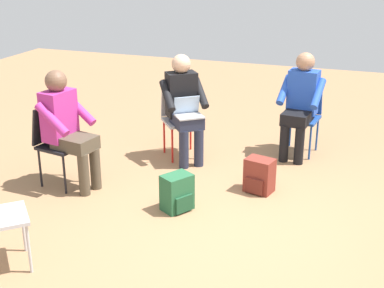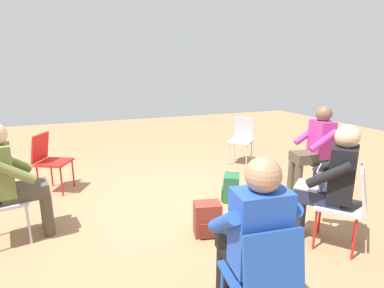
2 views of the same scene
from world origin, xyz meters
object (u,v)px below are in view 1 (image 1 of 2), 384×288
object	(u,v)px
chair_north	(303,112)
backpack_near_laptop_user	(177,194)
person_with_laptop	(184,103)
person_in_blue	(301,100)
chair_northwest	(180,115)
person_in_magenta	(67,124)
chair_west	(56,139)
backpack_by_empty_chair	(259,177)

from	to	relation	value
chair_north	backpack_near_laptop_user	xyz separation A→B (m)	(-0.88, -1.98, -0.34)
person_with_laptop	person_in_blue	size ratio (longest dim) A/B	1.00
chair_northwest	backpack_near_laptop_user	world-z (taller)	chair_northwest
chair_northwest	person_in_blue	distance (m)	1.44
person_in_blue	person_in_magenta	world-z (taller)	same
person_with_laptop	backpack_near_laptop_user	world-z (taller)	person_with_laptop
chair_west	chair_north	distance (m)	2.93
chair_northwest	backpack_near_laptop_user	xyz separation A→B (m)	(0.49, -1.38, -0.34)
person_in_magenta	backpack_near_laptop_user	distance (m)	1.36
chair_north	person_with_laptop	world-z (taller)	person_with_laptop
chair_north	chair_northwest	bearing A→B (deg)	30.14
person_in_magenta	chair_northwest	bearing A→B (deg)	159.79
backpack_near_laptop_user	person_in_magenta	bearing A→B (deg)	174.30
chair_north	backpack_near_laptop_user	bearing A→B (deg)	72.62
backpack_by_empty_chair	backpack_near_laptop_user	bearing A→B (deg)	-134.72
chair_northwest	backpack_near_laptop_user	distance (m)	1.51
chair_northwest	person_in_magenta	distance (m)	1.48
chair_west	chair_north	bearing A→B (deg)	139.26
chair_north	backpack_by_empty_chair	world-z (taller)	chair_north
chair_northwest	person_with_laptop	distance (m)	0.26
chair_northwest	person_in_blue	bearing A→B (deg)	159.28
chair_west	backpack_by_empty_chair	bearing A→B (deg)	114.47
person_in_blue	backpack_near_laptop_user	distance (m)	2.08
chair_west	person_in_blue	world-z (taller)	person_in_blue
person_in_magenta	chair_west	bearing A→B (deg)	-90.00
person_in_magenta	backpack_near_laptop_user	bearing A→B (deg)	95.00
chair_west	person_in_magenta	size ratio (longest dim) A/B	0.69
chair_northwest	person_in_blue	size ratio (longest dim) A/B	0.69
chair_north	person_with_laptop	size ratio (longest dim) A/B	0.69
chair_north	person_in_blue	distance (m)	0.26
person_with_laptop	backpack_by_empty_chair	xyz separation A→B (m)	(1.04, -0.59, -0.53)
person_in_magenta	person_in_blue	bearing A→B (deg)	139.44
chair_north	person_in_magenta	distance (m)	2.83
person_in_blue	person_in_magenta	bearing A→B (deg)	45.32
chair_north	person_in_magenta	size ratio (longest dim) A/B	0.69
backpack_near_laptop_user	person_in_blue	bearing A→B (deg)	64.62
person_in_blue	person_in_magenta	xyz separation A→B (m)	(-2.11, -1.69, 0.00)
chair_northwest	person_in_magenta	world-z (taller)	person_in_magenta
chair_northwest	person_in_magenta	size ratio (longest dim) A/B	0.69
person_in_blue	backpack_near_laptop_user	world-z (taller)	person_in_blue
chair_north	person_in_blue	bearing A→B (deg)	90.00
chair_northwest	person_with_laptop	size ratio (longest dim) A/B	0.69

